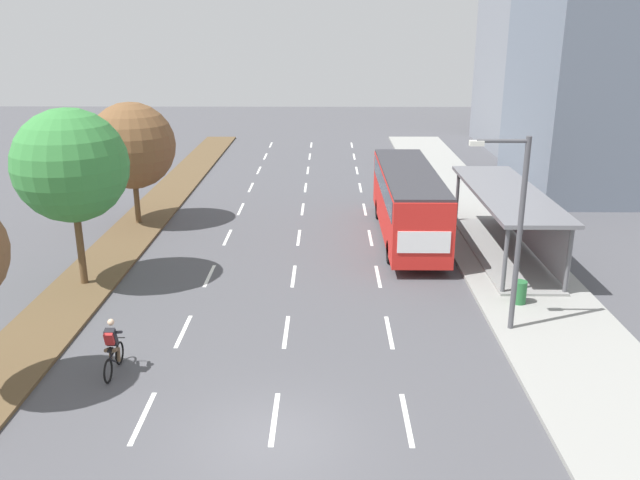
# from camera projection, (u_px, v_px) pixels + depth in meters

# --- Properties ---
(ground_plane) EXTENTS (140.00, 140.00, 0.00)m
(ground_plane) POSITION_uv_depth(u_px,v_px,m) (272.00, 439.00, 16.55)
(ground_plane) COLOR #4C4C51
(median_strip) EXTENTS (2.60, 52.00, 0.12)m
(median_strip) POSITION_uv_depth(u_px,v_px,m) (148.00, 216.00, 35.61)
(median_strip) COLOR brown
(median_strip) RESTS_ON ground
(sidewalk_right) EXTENTS (4.50, 52.00, 0.15)m
(sidewalk_right) POSITION_uv_depth(u_px,v_px,m) (473.00, 217.00, 35.43)
(sidewalk_right) COLOR gray
(sidewalk_right) RESTS_ON ground
(lane_divider_left) EXTENTS (0.14, 49.12, 0.01)m
(lane_divider_left) POSITION_uv_depth(u_px,v_px,m) (235.00, 222.00, 34.69)
(lane_divider_left) COLOR white
(lane_divider_left) RESTS_ON ground
(lane_divider_center) EXTENTS (0.14, 49.12, 0.01)m
(lane_divider_center) POSITION_uv_depth(u_px,v_px,m) (301.00, 222.00, 34.65)
(lane_divider_center) COLOR white
(lane_divider_center) RESTS_ON ground
(lane_divider_right) EXTENTS (0.14, 49.12, 0.01)m
(lane_divider_right) POSITION_uv_depth(u_px,v_px,m) (367.00, 223.00, 34.62)
(lane_divider_right) COLOR white
(lane_divider_right) RESTS_ON ground
(bus_shelter) EXTENTS (2.90, 10.50, 2.86)m
(bus_shelter) POSITION_uv_depth(u_px,v_px,m) (511.00, 216.00, 29.11)
(bus_shelter) COLOR gray
(bus_shelter) RESTS_ON sidewalk_right
(bus) EXTENTS (2.54, 11.29, 3.37)m
(bus) POSITION_uv_depth(u_px,v_px,m) (408.00, 197.00, 31.47)
(bus) COLOR red
(bus) RESTS_ON ground
(cyclist) EXTENTS (0.46, 1.82, 1.71)m
(cyclist) POSITION_uv_depth(u_px,v_px,m) (113.00, 349.00, 19.47)
(cyclist) COLOR black
(cyclist) RESTS_ON ground
(median_tree_second) EXTENTS (4.32, 4.32, 6.91)m
(median_tree_second) POSITION_uv_depth(u_px,v_px,m) (71.00, 166.00, 24.79)
(median_tree_second) COLOR brown
(median_tree_second) RESTS_ON median_strip
(median_tree_third) EXTENTS (4.34, 4.34, 6.18)m
(median_tree_third) POSITION_uv_depth(u_px,v_px,m) (132.00, 146.00, 33.07)
(median_tree_third) COLOR brown
(median_tree_third) RESTS_ON median_strip
(streetlight) EXTENTS (1.91, 0.24, 6.50)m
(streetlight) POSITION_uv_depth(u_px,v_px,m) (515.00, 222.00, 21.13)
(streetlight) COLOR #4C4C51
(streetlight) RESTS_ON sidewalk_right
(trash_bin) EXTENTS (0.52, 0.52, 0.85)m
(trash_bin) POSITION_uv_depth(u_px,v_px,m) (519.00, 292.00, 24.16)
(trash_bin) COLOR #286B38
(trash_bin) RESTS_ON sidewalk_right
(building_near_right) EXTENTS (8.41, 10.82, 19.89)m
(building_near_right) POSITION_uv_depth(u_px,v_px,m) (605.00, 24.00, 38.54)
(building_near_right) COLOR slate
(building_near_right) RESTS_ON ground
(building_mid_right) EXTENTS (11.60, 14.82, 20.17)m
(building_mid_right) POSITION_uv_depth(u_px,v_px,m) (572.00, 22.00, 51.38)
(building_mid_right) COLOR gray
(building_mid_right) RESTS_ON ground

